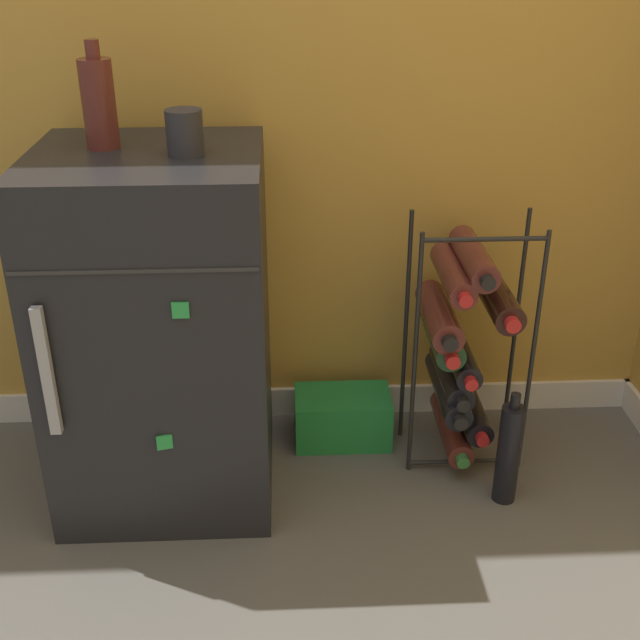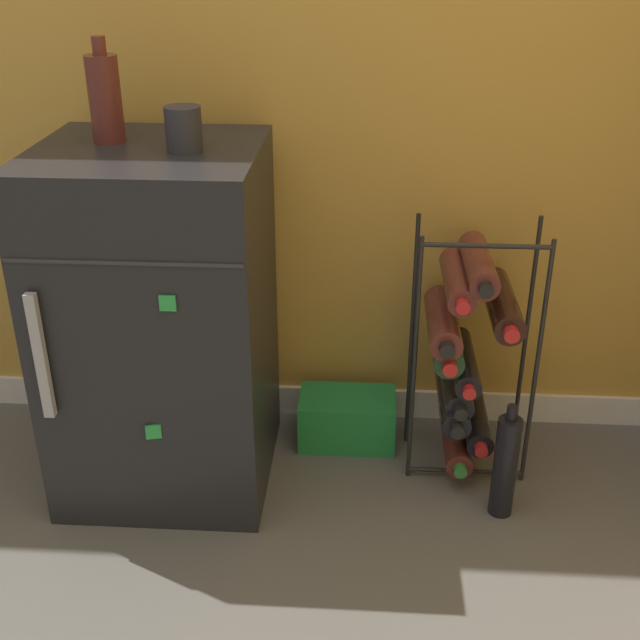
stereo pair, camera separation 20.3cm
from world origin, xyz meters
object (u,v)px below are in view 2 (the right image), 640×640
wine_rack (463,351)px  fridge_top_bottle (105,98)px  fridge_top_cup (184,129)px  loose_bottle_floor (505,466)px  soda_box (347,419)px  mini_fridge (162,324)px

wine_rack → fridge_top_bottle: 1.08m
fridge_top_cup → loose_bottle_floor: 1.11m
wine_rack → loose_bottle_floor: bearing=-65.0°
loose_bottle_floor → soda_box: bearing=144.1°
fridge_top_cup → wine_rack: bearing=9.5°
fridge_top_bottle → mini_fridge: bearing=-27.4°
wine_rack → fridge_top_bottle: size_ratio=2.95×
mini_fridge → fridge_top_bottle: (-0.09, 0.05, 0.55)m
soda_box → mini_fridge: bearing=-160.5°
fridge_top_cup → fridge_top_bottle: (-0.19, 0.07, 0.05)m
wine_rack → soda_box: 0.41m
mini_fridge → fridge_top_cup: (0.10, -0.02, 0.50)m
mini_fridge → wine_rack: bearing=6.7°
soda_box → loose_bottle_floor: (0.40, -0.29, 0.07)m
fridge_top_cup → loose_bottle_floor: fridge_top_cup is taller
wine_rack → soda_box: wine_rack is taller
loose_bottle_floor → mini_fridge: bearing=171.8°
soda_box → wine_rack: bearing=-14.1°
fridge_top_bottle → fridge_top_cup: bearing=-20.4°
wine_rack → soda_box: size_ratio=2.54×
fridge_top_cup → fridge_top_bottle: bearing=159.6°
soda_box → loose_bottle_floor: 0.50m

